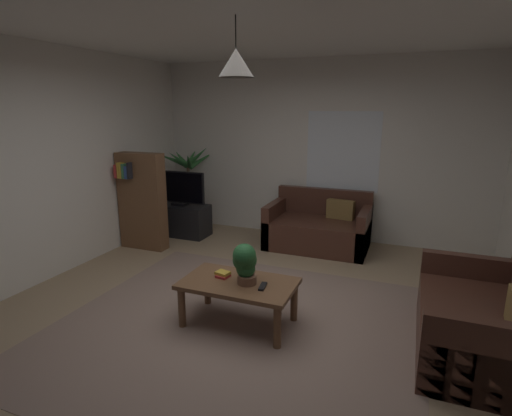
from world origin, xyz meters
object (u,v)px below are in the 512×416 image
at_px(couch_under_window, 319,229).
at_px(remote_on_table_0, 263,286).
at_px(book_on_table_1, 223,273).
at_px(tv_stand, 181,220).
at_px(pendant_lamp, 236,63).
at_px(book_on_table_0, 223,276).
at_px(potted_plant_on_table, 245,262).
at_px(bookshelf_corner, 142,200).
at_px(potted_palm_corner, 189,188).
at_px(coffee_table, 239,288).
at_px(couch_right_side, 482,325).
at_px(tv, 179,188).

xyz_separation_m(couch_under_window, remote_on_table_0, (0.06, -2.49, 0.17)).
relative_size(couch_under_window, book_on_table_1, 11.37).
xyz_separation_m(tv_stand, pendant_lamp, (2.01, -2.21, 2.13)).
height_order(couch_under_window, book_on_table_0, couch_under_window).
relative_size(remote_on_table_0, potted_plant_on_table, 0.41).
bearing_deg(tv_stand, remote_on_table_0, -44.76).
bearing_deg(bookshelf_corner, potted_palm_corner, 85.69).
relative_size(coffee_table, remote_on_table_0, 6.66).
height_order(couch_right_side, bookshelf_corner, bookshelf_corner).
bearing_deg(potted_palm_corner, potted_plant_on_table, -50.62).
height_order(couch_under_window, tv_stand, couch_under_window).
relative_size(tv_stand, bookshelf_corner, 0.64).
distance_m(coffee_table, book_on_table_0, 0.20).
bearing_deg(remote_on_table_0, potted_plant_on_table, -15.66).
height_order(book_on_table_0, bookshelf_corner, bookshelf_corner).
bearing_deg(coffee_table, couch_under_window, 85.41).
bearing_deg(remote_on_table_0, couch_right_side, -177.70).
distance_m(remote_on_table_0, tv_stand, 3.19).
distance_m(tv, potted_palm_corner, 0.47).
height_order(book_on_table_1, remote_on_table_0, book_on_table_1).
bearing_deg(tv_stand, book_on_table_0, -49.89).
bearing_deg(book_on_table_1, remote_on_table_0, -11.01).
height_order(couch_under_window, potted_plant_on_table, potted_plant_on_table).
bearing_deg(tv_stand, couch_right_side, -25.31).
xyz_separation_m(book_on_table_0, bookshelf_corner, (-2.01, 1.44, 0.27)).
height_order(tv, pendant_lamp, pendant_lamp).
height_order(couch_under_window, remote_on_table_0, couch_under_window).
relative_size(book_on_table_0, tv, 0.13).
relative_size(tv_stand, tv, 1.02).
relative_size(coffee_table, book_on_table_1, 8.37).
distance_m(couch_right_side, remote_on_table_0, 1.85).
relative_size(couch_under_window, bookshelf_corner, 1.03).
relative_size(coffee_table, pendant_lamp, 2.22).
distance_m(book_on_table_1, potted_palm_corner, 3.23).
bearing_deg(pendant_lamp, potted_plant_on_table, -7.72).
bearing_deg(pendant_lamp, couch_under_window, 85.41).
relative_size(couch_under_window, couch_right_side, 0.99).
xyz_separation_m(couch_under_window, couch_right_side, (1.88, -2.17, -0.00)).
xyz_separation_m(book_on_table_1, potted_palm_corner, (-1.92, 2.59, 0.22)).
xyz_separation_m(remote_on_table_0, potted_palm_corner, (-2.36, 2.68, 0.25)).
bearing_deg(couch_right_side, bookshelf_corner, -105.69).
distance_m(potted_plant_on_table, pendant_lamp, 1.73).
bearing_deg(potted_plant_on_table, coffee_table, 172.28).
relative_size(tv, pendant_lamp, 1.84).
relative_size(potted_plant_on_table, potted_palm_corner, 0.27).
relative_size(book_on_table_1, tv, 0.14).
relative_size(couch_right_side, tv_stand, 1.62).
distance_m(bookshelf_corner, pendant_lamp, 3.12).
bearing_deg(tv, remote_on_table_0, -44.48).
distance_m(couch_under_window, book_on_table_1, 2.44).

